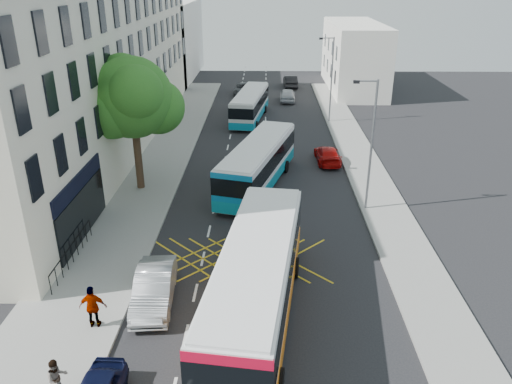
{
  "coord_description": "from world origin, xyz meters",
  "views": [
    {
      "loc": [
        0.01,
        -16.24,
        13.65
      ],
      "look_at": [
        -0.51,
        9.67,
        2.2
      ],
      "focal_mm": 35.0,
      "sensor_mm": 36.0,
      "label": 1
    }
  ],
  "objects_px": {
    "red_hatchback": "(328,155)",
    "distant_car_grey": "(244,89)",
    "bus_mid": "(258,164)",
    "parked_car_silver": "(154,288)",
    "bus_near": "(257,281)",
    "bus_far": "(250,105)",
    "street_tree": "(132,99)",
    "lamp_far": "(331,75)",
    "distant_car_dark": "(290,81)",
    "pedestrian_near": "(57,379)",
    "pedestrian_far": "(93,307)",
    "lamp_near": "(370,140)",
    "distant_car_silver": "(288,95)"
  },
  "relations": [
    {
      "from": "bus_far",
      "to": "distant_car_dark",
      "type": "bearing_deg",
      "value": 81.06
    },
    {
      "from": "bus_mid",
      "to": "distant_car_dark",
      "type": "height_order",
      "value": "bus_mid"
    },
    {
      "from": "street_tree",
      "to": "bus_far",
      "type": "height_order",
      "value": "street_tree"
    },
    {
      "from": "red_hatchback",
      "to": "distant_car_grey",
      "type": "distance_m",
      "value": 24.6
    },
    {
      "from": "distant_car_silver",
      "to": "pedestrian_far",
      "type": "xyz_separation_m",
      "value": [
        -9.5,
        -40.36,
        0.38
      ]
    },
    {
      "from": "distant_car_dark",
      "to": "pedestrian_near",
      "type": "relative_size",
      "value": 2.94
    },
    {
      "from": "bus_mid",
      "to": "pedestrian_far",
      "type": "height_order",
      "value": "bus_mid"
    },
    {
      "from": "lamp_near",
      "to": "bus_near",
      "type": "distance_m",
      "value": 12.84
    },
    {
      "from": "distant_car_grey",
      "to": "pedestrian_near",
      "type": "relative_size",
      "value": 3.1
    },
    {
      "from": "parked_car_silver",
      "to": "street_tree",
      "type": "bearing_deg",
      "value": 101.42
    },
    {
      "from": "distant_car_grey",
      "to": "pedestrian_far",
      "type": "height_order",
      "value": "pedestrian_far"
    },
    {
      "from": "bus_near",
      "to": "red_hatchback",
      "type": "distance_m",
      "value": 19.99
    },
    {
      "from": "distant_car_silver",
      "to": "pedestrian_near",
      "type": "height_order",
      "value": "pedestrian_near"
    },
    {
      "from": "distant_car_grey",
      "to": "parked_car_silver",
      "type": "bearing_deg",
      "value": -90.33
    },
    {
      "from": "lamp_near",
      "to": "bus_mid",
      "type": "relative_size",
      "value": 0.7
    },
    {
      "from": "bus_mid",
      "to": "distant_car_grey",
      "type": "xyz_separation_m",
      "value": [
        -2.19,
        28.25,
        -0.98
      ]
    },
    {
      "from": "bus_mid",
      "to": "distant_car_silver",
      "type": "distance_m",
      "value": 25.2
    },
    {
      "from": "lamp_far",
      "to": "distant_car_grey",
      "type": "height_order",
      "value": "lamp_far"
    },
    {
      "from": "pedestrian_near",
      "to": "street_tree",
      "type": "bearing_deg",
      "value": 52.71
    },
    {
      "from": "bus_mid",
      "to": "distant_car_silver",
      "type": "bearing_deg",
      "value": 98.69
    },
    {
      "from": "lamp_near",
      "to": "pedestrian_far",
      "type": "height_order",
      "value": "lamp_near"
    },
    {
      "from": "red_hatchback",
      "to": "pedestrian_near",
      "type": "relative_size",
      "value": 2.78
    },
    {
      "from": "bus_mid",
      "to": "distant_car_silver",
      "type": "relative_size",
      "value": 2.65
    },
    {
      "from": "bus_mid",
      "to": "bus_far",
      "type": "distance_m",
      "value": 17.11
    },
    {
      "from": "street_tree",
      "to": "bus_mid",
      "type": "relative_size",
      "value": 0.77
    },
    {
      "from": "parked_car_silver",
      "to": "red_hatchback",
      "type": "relative_size",
      "value": 1.08
    },
    {
      "from": "distant_car_dark",
      "to": "pedestrian_near",
      "type": "distance_m",
      "value": 52.82
    },
    {
      "from": "bus_near",
      "to": "bus_mid",
      "type": "distance_m",
      "value": 14.44
    },
    {
      "from": "lamp_near",
      "to": "distant_car_silver",
      "type": "height_order",
      "value": "lamp_near"
    },
    {
      "from": "pedestrian_far",
      "to": "pedestrian_near",
      "type": "bearing_deg",
      "value": 86.31
    },
    {
      "from": "lamp_far",
      "to": "bus_far",
      "type": "distance_m",
      "value": 8.41
    },
    {
      "from": "bus_far",
      "to": "distant_car_dark",
      "type": "height_order",
      "value": "bus_far"
    },
    {
      "from": "bus_near",
      "to": "street_tree",
      "type": "bearing_deg",
      "value": 128.27
    },
    {
      "from": "lamp_far",
      "to": "red_hatchback",
      "type": "xyz_separation_m",
      "value": [
        -1.34,
        -11.44,
        -3.99
      ]
    },
    {
      "from": "lamp_near",
      "to": "lamp_far",
      "type": "height_order",
      "value": "same"
    },
    {
      "from": "bus_near",
      "to": "bus_mid",
      "type": "xyz_separation_m",
      "value": [
        -0.19,
        14.44,
        -0.18
      ]
    },
    {
      "from": "distant_car_silver",
      "to": "distant_car_dark",
      "type": "distance_m",
      "value": 7.75
    },
    {
      "from": "bus_near",
      "to": "distant_car_dark",
      "type": "xyz_separation_m",
      "value": [
        3.47,
        47.16,
        -1.08
      ]
    },
    {
      "from": "lamp_far",
      "to": "red_hatchback",
      "type": "relative_size",
      "value": 1.87
    },
    {
      "from": "parked_car_silver",
      "to": "pedestrian_near",
      "type": "relative_size",
      "value": 3.01
    },
    {
      "from": "lamp_far",
      "to": "bus_near",
      "type": "xyz_separation_m",
      "value": [
        -6.51,
        -30.71,
        -2.79
      ]
    },
    {
      "from": "bus_mid",
      "to": "parked_car_silver",
      "type": "relative_size",
      "value": 2.45
    },
    {
      "from": "bus_near",
      "to": "distant_car_grey",
      "type": "distance_m",
      "value": 42.77
    },
    {
      "from": "bus_near",
      "to": "parked_car_silver",
      "type": "distance_m",
      "value": 4.8
    },
    {
      "from": "red_hatchback",
      "to": "distant_car_grey",
      "type": "bearing_deg",
      "value": -74.25
    },
    {
      "from": "lamp_far",
      "to": "bus_far",
      "type": "xyz_separation_m",
      "value": [
        -7.77,
        0.8,
        -3.13
      ]
    },
    {
      "from": "bus_near",
      "to": "bus_far",
      "type": "xyz_separation_m",
      "value": [
        -1.26,
        31.51,
        -0.34
      ]
    },
    {
      "from": "lamp_far",
      "to": "pedestrian_near",
      "type": "distance_m",
      "value": 37.96
    },
    {
      "from": "distant_car_grey",
      "to": "lamp_far",
      "type": "bearing_deg",
      "value": -50.73
    },
    {
      "from": "red_hatchback",
      "to": "bus_far",
      "type": "bearing_deg",
      "value": -64.39
    }
  ]
}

